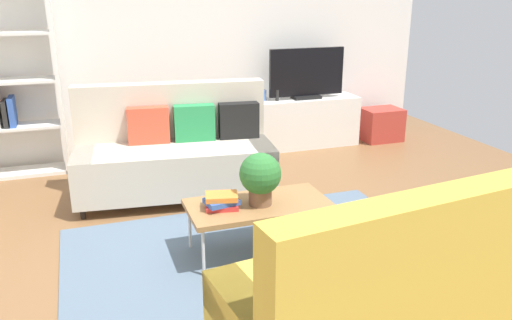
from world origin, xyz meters
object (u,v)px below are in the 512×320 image
at_px(potted_plant, 260,176).
at_px(table_book_0, 222,206).
at_px(tv, 307,74).
at_px(bookshelf, 2,88).
at_px(storage_trunk, 381,124).
at_px(vase_0, 262,95).
at_px(bottle_0, 277,95).
at_px(coffee_table, 259,206).
at_px(tv_console, 305,122).
at_px(couch_beige, 175,152).
at_px(couch_green, 396,289).

xyz_separation_m(potted_plant, table_book_0, (-0.30, 0.03, -0.21)).
bearing_deg(tv, bookshelf, 179.35).
height_order(storage_trunk, vase_0, vase_0).
bearing_deg(bottle_0, tv, 2.82).
xyz_separation_m(tv, bottle_0, (-0.41, -0.02, -0.24)).
relative_size(coffee_table, table_book_0, 4.58).
xyz_separation_m(tv_console, tv, (0.00, -0.02, 0.63)).
xyz_separation_m(bookshelf, potted_plant, (2.00, -2.62, -0.34)).
xyz_separation_m(table_book_0, bottle_0, (1.43, 2.54, 0.27)).
height_order(couch_beige, bookshelf, bookshelf).
bearing_deg(tv_console, coffee_table, -120.91).
relative_size(couch_green, vase_0, 15.34).
bearing_deg(couch_green, couch_beige, 96.24).
xyz_separation_m(tv_console, table_book_0, (-1.84, -2.58, 0.12)).
relative_size(couch_green, tv, 1.99).
bearing_deg(table_book_0, bookshelf, 123.25).
bearing_deg(potted_plant, coffee_table, 101.28).
distance_m(potted_plant, table_book_0, 0.37).
relative_size(storage_trunk, vase_0, 4.01).
distance_m(coffee_table, table_book_0, 0.30).
bearing_deg(couch_beige, table_book_0, 99.91).
height_order(tv, vase_0, tv).
bearing_deg(storage_trunk, potted_plant, -136.51).
xyz_separation_m(couch_beige, couch_green, (0.67, -2.84, -0.01)).
xyz_separation_m(bookshelf, bottle_0, (3.13, -0.06, -0.28)).
bearing_deg(storage_trunk, couch_beige, -160.74).
distance_m(couch_beige, bottle_0, 1.90).
distance_m(tv, vase_0, 0.63).
distance_m(coffee_table, tv, 3.04).
xyz_separation_m(coffee_table, storage_trunk, (2.64, 2.48, -0.17)).
bearing_deg(vase_0, bottle_0, -27.32).
bearing_deg(bottle_0, table_book_0, -119.45).
height_order(couch_beige, bottle_0, couch_beige).
bearing_deg(couch_beige, potted_plant, 111.37).
distance_m(storage_trunk, table_book_0, 3.85).
bearing_deg(storage_trunk, tv_console, 174.81).
distance_m(couch_beige, potted_plant, 1.51).
height_order(couch_green, bookshelf, bookshelf).
bearing_deg(couch_beige, bookshelf, -29.53).
bearing_deg(potted_plant, bookshelf, 127.35).
relative_size(tv_console, potted_plant, 3.42).
distance_m(couch_green, table_book_0, 1.54).
relative_size(coffee_table, storage_trunk, 2.12).
bearing_deg(couch_green, coffee_table, 94.63).
height_order(bookshelf, storage_trunk, bookshelf).
height_order(table_book_0, bottle_0, bottle_0).
relative_size(coffee_table, bottle_0, 7.77).
bearing_deg(table_book_0, couch_beige, 93.42).
height_order(tv_console, bookshelf, bookshelf).
bearing_deg(bottle_0, potted_plant, -113.84).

